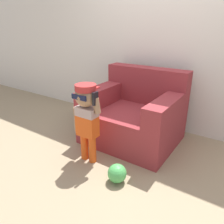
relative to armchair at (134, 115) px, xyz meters
name	(u,v)px	position (x,y,z in m)	size (l,w,h in m)	color
ground_plane	(143,143)	(0.16, -0.04, -0.33)	(10.00, 10.00, 0.00)	#998466
wall_back	(170,34)	(0.16, 0.59, 0.97)	(10.00, 0.05, 2.60)	silver
armchair	(134,115)	(0.00, 0.00, 0.00)	(1.11, 0.94, 0.90)	maroon
person_child	(87,112)	(-0.17, -0.72, 0.25)	(0.36, 0.27, 0.87)	#E05119
side_table	(87,103)	(-0.82, 0.02, 0.00)	(0.33, 0.33, 0.55)	#333333
toy_ball	(117,173)	(0.29, -0.85, -0.24)	(0.18, 0.18, 0.18)	#4CB256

